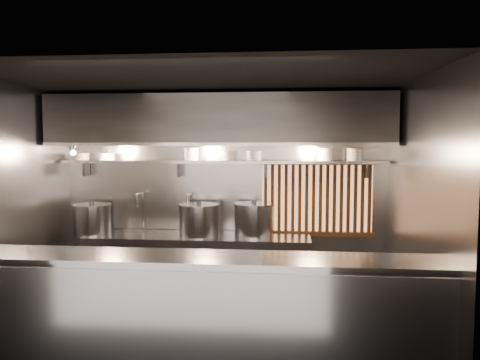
% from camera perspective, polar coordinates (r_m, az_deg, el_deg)
% --- Properties ---
extents(floor, '(4.50, 4.50, 0.00)m').
position_cam_1_polar(floor, '(5.49, -4.13, -18.36)').
color(floor, black).
rests_on(floor, ground).
extents(ceiling, '(4.50, 4.50, 0.00)m').
position_cam_1_polar(ceiling, '(5.11, -4.31, 12.01)').
color(ceiling, black).
rests_on(ceiling, wall_back).
extents(wall_back, '(4.50, 0.00, 4.50)m').
position_cam_1_polar(wall_back, '(6.59, -2.04, -1.89)').
color(wall_back, gray).
rests_on(wall_back, floor).
extents(wall_left, '(0.00, 3.00, 3.00)m').
position_cam_1_polar(wall_left, '(5.92, -26.26, -3.07)').
color(wall_left, gray).
rests_on(wall_left, floor).
extents(wall_right, '(0.00, 3.00, 3.00)m').
position_cam_1_polar(wall_right, '(5.23, 20.92, -3.83)').
color(wall_right, gray).
rests_on(wall_right, floor).
extents(serving_counter, '(4.50, 0.56, 1.13)m').
position_cam_1_polar(serving_counter, '(4.40, -6.32, -16.33)').
color(serving_counter, '#98989D').
rests_on(serving_counter, floor).
extents(cooking_bench, '(3.00, 0.70, 0.90)m').
position_cam_1_polar(cooking_bench, '(6.45, -5.14, -10.64)').
color(cooking_bench, '#98989D').
rests_on(cooking_bench, floor).
extents(bowl_shelf, '(4.40, 0.34, 0.04)m').
position_cam_1_polar(bowl_shelf, '(6.37, -2.26, 2.22)').
color(bowl_shelf, '#98989D').
rests_on(bowl_shelf, wall_back).
extents(exhaust_hood, '(4.40, 0.81, 0.65)m').
position_cam_1_polar(exhaust_hood, '(6.16, -2.55, 7.21)').
color(exhaust_hood, '#2D2D30').
rests_on(exhaust_hood, ceiling).
extents(wood_screen, '(1.56, 0.09, 1.04)m').
position_cam_1_polar(wood_screen, '(6.50, 9.36, -2.21)').
color(wood_screen, '#F8AD70').
rests_on(wood_screen, wall_back).
extents(faucet_left, '(0.04, 0.30, 0.50)m').
position_cam_1_polar(faucet_left, '(6.71, -11.97, -2.67)').
color(faucet_left, silver).
rests_on(faucet_left, wall_back).
extents(faucet_right, '(0.04, 0.30, 0.50)m').
position_cam_1_polar(faucet_right, '(6.54, -6.10, -2.78)').
color(faucet_right, silver).
rests_on(faucet_right, wall_back).
extents(heat_lamp, '(0.25, 0.35, 0.20)m').
position_cam_1_polar(heat_lamp, '(6.45, -19.82, 3.66)').
color(heat_lamp, '#98989D').
rests_on(heat_lamp, exhaust_hood).
extents(pendant_bulb, '(0.09, 0.09, 0.19)m').
position_cam_1_polar(pendant_bulb, '(6.26, -3.31, 2.93)').
color(pendant_bulb, '#2D2D30').
rests_on(pendant_bulb, exhaust_hood).
extents(stock_pot_left, '(0.54, 0.54, 0.45)m').
position_cam_1_polar(stock_pot_left, '(6.69, -17.58, -4.54)').
color(stock_pot_left, '#98989D').
rests_on(stock_pot_left, cooking_bench).
extents(stock_pot_mid, '(0.57, 0.57, 0.47)m').
position_cam_1_polar(stock_pot_mid, '(6.27, -5.02, -4.86)').
color(stock_pot_mid, '#98989D').
rests_on(stock_pot_mid, cooking_bench).
extents(stock_pot_right, '(0.72, 0.72, 0.48)m').
position_cam_1_polar(stock_pot_right, '(6.24, 1.72, -4.83)').
color(stock_pot_right, '#98989D').
rests_on(stock_pot_right, cooking_bench).
extents(bowl_stack_0, '(0.24, 0.24, 0.09)m').
position_cam_1_polar(bowl_stack_0, '(6.92, -18.82, 2.72)').
color(bowl_stack_0, silver).
rests_on(bowl_stack_0, bowl_shelf).
extents(bowl_stack_1, '(0.24, 0.24, 0.09)m').
position_cam_1_polar(bowl_stack_1, '(6.78, -15.94, 2.75)').
color(bowl_stack_1, silver).
rests_on(bowl_stack_1, bowl_shelf).
extents(bowl_stack_2, '(0.21, 0.21, 0.17)m').
position_cam_1_polar(bowl_stack_2, '(6.44, -5.94, 3.16)').
color(bowl_stack_2, silver).
rests_on(bowl_stack_2, bowl_shelf).
extents(bowl_stack_3, '(0.20, 0.20, 0.13)m').
position_cam_1_polar(bowl_stack_3, '(6.36, -1.56, 3.00)').
color(bowl_stack_3, silver).
rests_on(bowl_stack_3, bowl_shelf).
extents(bowl_stack_4, '(0.21, 0.21, 0.13)m').
position_cam_1_polar(bowl_stack_4, '(6.33, 1.66, 2.99)').
color(bowl_stack_4, silver).
rests_on(bowl_stack_4, bowl_shelf).
extents(bowl_stack_5, '(0.23, 0.23, 0.17)m').
position_cam_1_polar(bowl_stack_5, '(6.33, 10.28, 3.09)').
color(bowl_stack_5, silver).
rests_on(bowl_stack_5, bowl_shelf).
extents(bowl_stack_6, '(0.22, 0.22, 0.17)m').
position_cam_1_polar(bowl_stack_6, '(6.38, 13.78, 3.04)').
color(bowl_stack_6, silver).
rests_on(bowl_stack_6, bowl_shelf).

